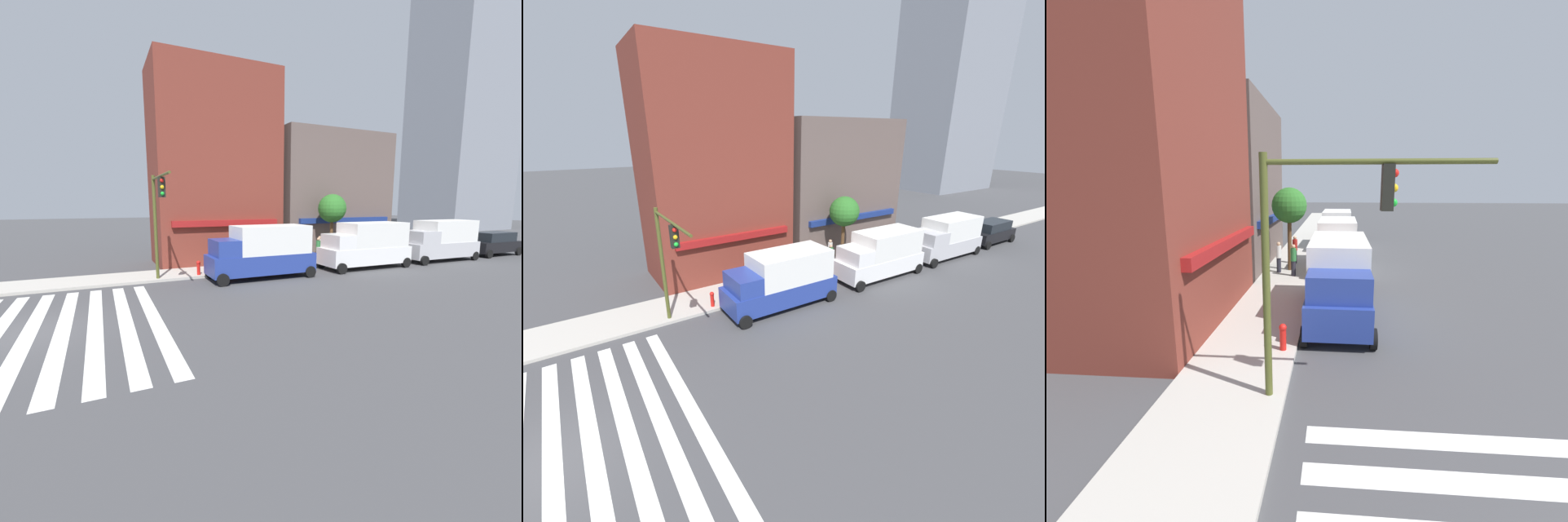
% 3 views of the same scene
% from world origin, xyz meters
% --- Properties ---
extents(storefront_row, '(19.17, 5.30, 13.50)m').
position_xyz_m(storefront_row, '(14.74, 11.50, 5.94)').
color(storefront_row, maroon).
rests_on(storefront_row, ground_plane).
extents(tower_distant, '(14.36, 11.14, 44.54)m').
position_xyz_m(tower_distant, '(57.98, 27.57, 22.27)').
color(tower_distant, gray).
rests_on(tower_distant, ground_plane).
extents(traffic_signal, '(0.32, 4.83, 5.79)m').
position_xyz_m(traffic_signal, '(5.20, 5.25, 3.99)').
color(traffic_signal, '#474C1E').
rests_on(traffic_signal, ground_plane).
extents(box_truck_blue, '(6.22, 2.42, 3.04)m').
position_xyz_m(box_truck_blue, '(10.87, 4.70, 1.59)').
color(box_truck_blue, navy).
rests_on(box_truck_blue, ground_plane).
extents(box_truck_white, '(6.24, 2.42, 3.04)m').
position_xyz_m(box_truck_white, '(18.56, 4.70, 1.59)').
color(box_truck_white, white).
rests_on(box_truck_white, ground_plane).
extents(box_truck_silver, '(6.26, 2.42, 3.04)m').
position_xyz_m(box_truck_silver, '(25.72, 4.70, 1.59)').
color(box_truck_silver, '#B7B7BC').
rests_on(box_truck_silver, ground_plane).
extents(suv_black, '(4.72, 2.12, 1.94)m').
position_xyz_m(suv_black, '(32.23, 4.70, 1.03)').
color(suv_black, black).
rests_on(suv_black, ground_plane).
extents(pedestrian_green_top, '(0.32, 0.32, 1.77)m').
position_xyz_m(pedestrian_green_top, '(16.39, 7.12, 1.07)').
color(pedestrian_green_top, '#23232D').
rests_on(pedestrian_green_top, sidewalk_left).
extents(pedestrian_white_shirt, '(0.32, 0.32, 1.77)m').
position_xyz_m(pedestrian_white_shirt, '(17.14, 8.06, 1.07)').
color(pedestrian_white_shirt, '#23232D').
rests_on(pedestrian_white_shirt, sidewalk_left).
extents(pedestrian_red_jacket, '(0.32, 0.32, 1.77)m').
position_xyz_m(pedestrian_red_jacket, '(19.55, 7.40, 1.07)').
color(pedestrian_red_jacket, '#23232D').
rests_on(pedestrian_red_jacket, sidewalk_left).
extents(fire_hydrant, '(0.24, 0.24, 0.84)m').
position_xyz_m(fire_hydrant, '(7.53, 6.40, 0.61)').
color(fire_hydrant, red).
rests_on(fire_hydrant, sidewalk_left).
extents(street_tree, '(2.03, 2.03, 4.82)m').
position_xyz_m(street_tree, '(17.77, 7.50, 3.91)').
color(street_tree, brown).
rests_on(street_tree, sidewalk_left).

